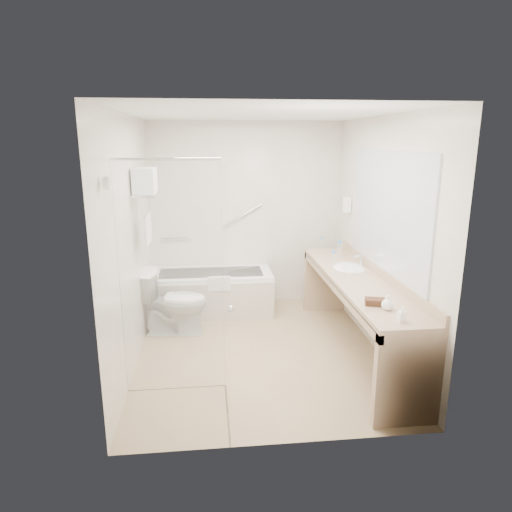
{
  "coord_description": "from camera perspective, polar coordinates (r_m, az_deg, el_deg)",
  "views": [
    {
      "loc": [
        -0.52,
        -4.58,
        2.25
      ],
      "look_at": [
        0.0,
        0.3,
        1.0
      ],
      "focal_mm": 32.0,
      "sensor_mm": 36.0,
      "label": 1
    }
  ],
  "objects": [
    {
      "name": "grab_bar_short",
      "position": [
        6.29,
        -9.89,
        2.16
      ],
      "size": [
        0.4,
        0.03,
        0.03
      ],
      "primitive_type": "cylinder",
      "rotation": [
        0.0,
        1.57,
        0.0
      ],
      "color": "silver",
      "rests_on": "wall_back"
    },
    {
      "name": "ceiling",
      "position": [
        4.62,
        0.42,
        17.39
      ],
      "size": [
        2.6,
        3.2,
        0.1
      ],
      "primitive_type": "cube",
      "color": "white",
      "rests_on": "wall_back"
    },
    {
      "name": "water_bottle_left",
      "position": [
        5.23,
        9.62,
        -0.47
      ],
      "size": [
        0.06,
        0.06,
        0.19
      ],
      "rotation": [
        0.0,
        0.0,
        0.15
      ],
      "color": "silver",
      "rests_on": "vanity_counter"
    },
    {
      "name": "mirror",
      "position": [
        4.84,
        16.04,
        5.41
      ],
      "size": [
        0.02,
        2.0,
        1.2
      ],
      "primitive_type": "cube",
      "color": "silver",
      "rests_on": "wall_right"
    },
    {
      "name": "bathtub",
      "position": [
        6.15,
        -5.59,
        -4.52
      ],
      "size": [
        1.6,
        0.73,
        0.59
      ],
      "color": "white",
      "rests_on": "floor"
    },
    {
      "name": "wall_right",
      "position": [
        5.03,
        15.28,
        2.31
      ],
      "size": [
        0.1,
        3.2,
        2.5
      ],
      "primitive_type": "cube",
      "color": "silver",
      "rests_on": "ground"
    },
    {
      "name": "soap_bottle_a",
      "position": [
        3.83,
        17.71,
        -7.42
      ],
      "size": [
        0.08,
        0.13,
        0.06
      ],
      "primitive_type": "imported",
      "rotation": [
        0.0,
        0.0,
        0.17
      ],
      "color": "white",
      "rests_on": "vanity_counter"
    },
    {
      "name": "vanity_counter",
      "position": [
        4.96,
        12.46,
        -4.99
      ],
      "size": [
        0.55,
        2.7,
        0.95
      ],
      "color": "tan",
      "rests_on": "floor"
    },
    {
      "name": "water_bottle_mid",
      "position": [
        5.61,
        10.35,
        0.66
      ],
      "size": [
        0.07,
        0.07,
        0.22
      ],
      "rotation": [
        0.0,
        0.0,
        -0.27
      ],
      "color": "silver",
      "rests_on": "vanity_counter"
    },
    {
      "name": "wall_front",
      "position": [
        3.19,
        3.66,
        -4.06
      ],
      "size": [
        2.6,
        0.1,
        2.5
      ],
      "primitive_type": "cube",
      "color": "silver",
      "rests_on": "ground"
    },
    {
      "name": "wall_left",
      "position": [
        4.75,
        -15.39,
        1.61
      ],
      "size": [
        0.1,
        3.2,
        2.5
      ],
      "primitive_type": "cube",
      "color": "silver",
      "rests_on": "ground"
    },
    {
      "name": "floor",
      "position": [
        5.13,
        0.37,
        -11.72
      ],
      "size": [
        3.2,
        3.2,
        0.0
      ],
      "primitive_type": "plane",
      "color": "#9F8362",
      "rests_on": "ground"
    },
    {
      "name": "wall_back",
      "position": [
        6.28,
        -1.27,
        5.14
      ],
      "size": [
        2.6,
        0.1,
        2.5
      ],
      "primitive_type": "cube",
      "color": "silver",
      "rests_on": "ground"
    },
    {
      "name": "sink",
      "position": [
        5.28,
        11.52,
        -1.72
      ],
      "size": [
        0.4,
        0.52,
        0.14
      ],
      "primitive_type": "ellipsoid",
      "color": "white",
      "rests_on": "vanity_counter"
    },
    {
      "name": "drinking_glass_near",
      "position": [
        5.07,
        11.05,
        -1.49
      ],
      "size": [
        0.09,
        0.09,
        0.09
      ],
      "primitive_type": "cylinder",
      "rotation": [
        0.0,
        0.0,
        0.42
      ],
      "color": "silver",
      "rests_on": "vanity_counter"
    },
    {
      "name": "drinking_glass_far",
      "position": [
        5.01,
        12.27,
        -1.68
      ],
      "size": [
        0.1,
        0.1,
        0.1
      ],
      "primitive_type": "cylinder",
      "rotation": [
        0.0,
        0.0,
        -0.39
      ],
      "color": "silver",
      "rests_on": "vanity_counter"
    },
    {
      "name": "water_bottle_right",
      "position": [
        6.02,
        8.19,
        1.48
      ],
      "size": [
        0.05,
        0.05,
        0.18
      ],
      "rotation": [
        0.0,
        0.0,
        0.21
      ],
      "color": "silver",
      "rests_on": "vanity_counter"
    },
    {
      "name": "amenity_basket",
      "position": [
        4.14,
        14.65,
        -5.56
      ],
      "size": [
        0.19,
        0.15,
        0.06
      ],
      "primitive_type": "cube",
      "rotation": [
        0.0,
        0.0,
        -0.27
      ],
      "color": "#4C2C1B",
      "rests_on": "vanity_counter"
    },
    {
      "name": "grab_bar_long",
      "position": [
        6.24,
        -1.7,
        5.07
      ],
      "size": [
        0.53,
        0.03,
        0.33
      ],
      "primitive_type": "cylinder",
      "rotation": [
        0.0,
        1.05,
        0.0
      ],
      "color": "silver",
      "rests_on": "wall_back"
    },
    {
      "name": "toilet",
      "position": [
        5.52,
        -10.24,
        -5.68
      ],
      "size": [
        0.83,
        0.52,
        0.77
      ],
      "primitive_type": "imported",
      "rotation": [
        0.0,
        0.0,
        1.47
      ],
      "color": "white",
      "rests_on": "floor"
    },
    {
      "name": "shower_enclosure",
      "position": [
        3.84,
        -7.43,
        -3.8
      ],
      "size": [
        0.96,
        0.91,
        2.11
      ],
      "color": "silver",
      "rests_on": "floor"
    },
    {
      "name": "faucet",
      "position": [
        5.3,
        13.08,
        -0.52
      ],
      "size": [
        0.03,
        0.03,
        0.14
      ],
      "primitive_type": "cylinder",
      "color": "silver",
      "rests_on": "vanity_counter"
    },
    {
      "name": "soap_bottle_b",
      "position": [
        4.04,
        16.11,
        -5.8
      ],
      "size": [
        0.14,
        0.16,
        0.1
      ],
      "primitive_type": "imported",
      "rotation": [
        0.0,
        0.0,
        -0.34
      ],
      "color": "white",
      "rests_on": "vanity_counter"
    },
    {
      "name": "towel_shelf",
      "position": [
        5.0,
        -13.67,
        8.18
      ],
      "size": [
        0.24,
        0.55,
        0.81
      ],
      "color": "silver",
      "rests_on": "wall_left"
    },
    {
      "name": "hairdryer_unit",
      "position": [
        5.96,
        11.32,
        6.3
      ],
      "size": [
        0.08,
        0.1,
        0.18
      ],
      "primitive_type": "cube",
      "color": "white",
      "rests_on": "wall_right"
    }
  ]
}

